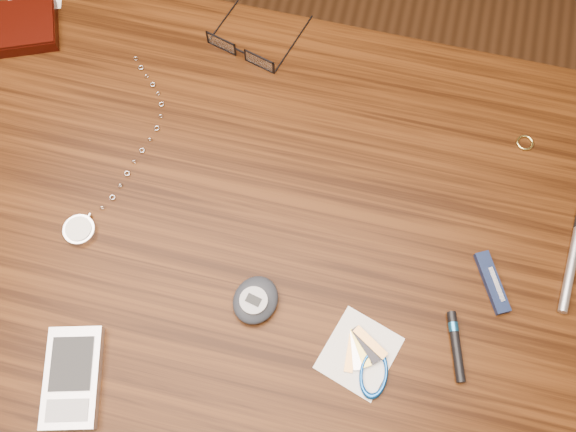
{
  "coord_description": "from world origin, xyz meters",
  "views": [
    {
      "loc": [
        0.12,
        -0.29,
        1.55
      ],
      "look_at": [
        0.04,
        0.02,
        0.76
      ],
      "focal_mm": 40.0,
      "sensor_mm": 36.0,
      "label": 1
    }
  ],
  "objects_px": {
    "pda_phone": "(72,377)",
    "desk": "(256,249)",
    "eyeglasses": "(243,49)",
    "silver_pen": "(574,250)",
    "wallet_and_card": "(20,26)",
    "notepad_keys": "(367,362)",
    "pocket_knife": "(492,282)",
    "pocket_watch": "(84,223)",
    "pedometer": "(255,300)"
  },
  "relations": [
    {
      "from": "desk",
      "to": "pocket_watch",
      "type": "distance_m",
      "value": 0.25
    },
    {
      "from": "pocket_watch",
      "to": "pda_phone",
      "type": "distance_m",
      "value": 0.2
    },
    {
      "from": "desk",
      "to": "pda_phone",
      "type": "distance_m",
      "value": 0.32
    },
    {
      "from": "wallet_and_card",
      "to": "silver_pen",
      "type": "xyz_separation_m",
      "value": [
        0.84,
        -0.16,
        -0.01
      ]
    },
    {
      "from": "desk",
      "to": "notepad_keys",
      "type": "distance_m",
      "value": 0.26
    },
    {
      "from": "pocket_knife",
      "to": "pda_phone",
      "type": "bearing_deg",
      "value": -153.56
    },
    {
      "from": "desk",
      "to": "pedometer",
      "type": "relative_size",
      "value": 13.33
    },
    {
      "from": "eyeglasses",
      "to": "pda_phone",
      "type": "relative_size",
      "value": 1.09
    },
    {
      "from": "pedometer",
      "to": "silver_pen",
      "type": "height_order",
      "value": "pedometer"
    },
    {
      "from": "pocket_watch",
      "to": "pda_phone",
      "type": "bearing_deg",
      "value": -73.31
    },
    {
      "from": "silver_pen",
      "to": "pocket_watch",
      "type": "bearing_deg",
      "value": -169.74
    },
    {
      "from": "desk",
      "to": "notepad_keys",
      "type": "bearing_deg",
      "value": -38.18
    },
    {
      "from": "wallet_and_card",
      "to": "pda_phone",
      "type": "relative_size",
      "value": 1.21
    },
    {
      "from": "desk",
      "to": "wallet_and_card",
      "type": "xyz_separation_m",
      "value": [
        -0.42,
        0.22,
        0.11
      ]
    },
    {
      "from": "wallet_and_card",
      "to": "notepad_keys",
      "type": "height_order",
      "value": "wallet_and_card"
    },
    {
      "from": "eyeglasses",
      "to": "silver_pen",
      "type": "height_order",
      "value": "eyeglasses"
    },
    {
      "from": "pda_phone",
      "to": "pocket_knife",
      "type": "height_order",
      "value": "pda_phone"
    },
    {
      "from": "desk",
      "to": "eyeglasses",
      "type": "xyz_separation_m",
      "value": [
        -0.08,
        0.26,
        0.11
      ]
    },
    {
      "from": "wallet_and_card",
      "to": "notepad_keys",
      "type": "distance_m",
      "value": 0.71
    },
    {
      "from": "pocket_watch",
      "to": "notepad_keys",
      "type": "relative_size",
      "value": 2.72
    },
    {
      "from": "pocket_watch",
      "to": "silver_pen",
      "type": "distance_m",
      "value": 0.65
    },
    {
      "from": "pocket_watch",
      "to": "wallet_and_card",
      "type": "bearing_deg",
      "value": 126.07
    },
    {
      "from": "eyeglasses",
      "to": "pedometer",
      "type": "relative_size",
      "value": 1.96
    },
    {
      "from": "pocket_knife",
      "to": "silver_pen",
      "type": "bearing_deg",
      "value": 34.99
    },
    {
      "from": "notepad_keys",
      "to": "silver_pen",
      "type": "height_order",
      "value": "silver_pen"
    },
    {
      "from": "wallet_and_card",
      "to": "pda_phone",
      "type": "height_order",
      "value": "wallet_and_card"
    },
    {
      "from": "wallet_and_card",
      "to": "silver_pen",
      "type": "relative_size",
      "value": 1.07
    },
    {
      "from": "pocket_knife",
      "to": "silver_pen",
      "type": "xyz_separation_m",
      "value": [
        0.1,
        0.07,
        0.0
      ]
    },
    {
      "from": "pocket_knife",
      "to": "pedometer",
      "type": "bearing_deg",
      "value": -161.79
    },
    {
      "from": "wallet_and_card",
      "to": "pocket_knife",
      "type": "bearing_deg",
      "value": -17.21
    },
    {
      "from": "notepad_keys",
      "to": "desk",
      "type": "bearing_deg",
      "value": 141.82
    },
    {
      "from": "pda_phone",
      "to": "desk",
      "type": "bearing_deg",
      "value": 56.91
    },
    {
      "from": "eyeglasses",
      "to": "pocket_watch",
      "type": "distance_m",
      "value": 0.34
    },
    {
      "from": "desk",
      "to": "silver_pen",
      "type": "height_order",
      "value": "silver_pen"
    },
    {
      "from": "pocket_watch",
      "to": "notepad_keys",
      "type": "height_order",
      "value": "pocket_watch"
    },
    {
      "from": "desk",
      "to": "wallet_and_card",
      "type": "distance_m",
      "value": 0.49
    },
    {
      "from": "pda_phone",
      "to": "notepad_keys",
      "type": "xyz_separation_m",
      "value": [
        0.34,
        0.1,
        -0.01
      ]
    },
    {
      "from": "desk",
      "to": "wallet_and_card",
      "type": "height_order",
      "value": "wallet_and_card"
    },
    {
      "from": "pocket_watch",
      "to": "notepad_keys",
      "type": "bearing_deg",
      "value": -12.77
    },
    {
      "from": "pocket_watch",
      "to": "pocket_knife",
      "type": "relative_size",
      "value": 3.68
    },
    {
      "from": "silver_pen",
      "to": "desk",
      "type": "bearing_deg",
      "value": -171.55
    },
    {
      "from": "eyeglasses",
      "to": "wallet_and_card",
      "type": "bearing_deg",
      "value": -173.46
    },
    {
      "from": "wallet_and_card",
      "to": "notepad_keys",
      "type": "xyz_separation_m",
      "value": [
        0.6,
        -0.37,
        -0.01
      ]
    },
    {
      "from": "desk",
      "to": "eyeglasses",
      "type": "distance_m",
      "value": 0.3
    },
    {
      "from": "eyeglasses",
      "to": "pda_phone",
      "type": "height_order",
      "value": "eyeglasses"
    },
    {
      "from": "desk",
      "to": "pedometer",
      "type": "xyz_separation_m",
      "value": [
        0.03,
        -0.1,
        0.11
      ]
    },
    {
      "from": "desk",
      "to": "silver_pen",
      "type": "distance_m",
      "value": 0.44
    },
    {
      "from": "pda_phone",
      "to": "pocket_watch",
      "type": "bearing_deg",
      "value": 106.69
    },
    {
      "from": "wallet_and_card",
      "to": "pocket_knife",
      "type": "distance_m",
      "value": 0.78
    },
    {
      "from": "eyeglasses",
      "to": "notepad_keys",
      "type": "bearing_deg",
      "value": -56.67
    }
  ]
}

